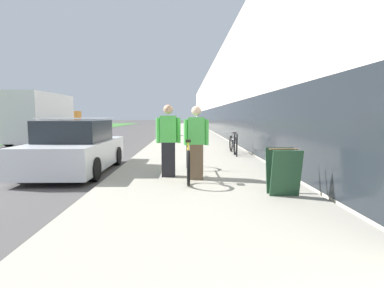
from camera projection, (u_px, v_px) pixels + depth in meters
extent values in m
cube|color=gray|center=(189.00, 134.00, 26.37)|extent=(4.52, 70.00, 0.11)
cube|color=beige|center=(252.00, 101.00, 34.20)|extent=(10.00, 70.00, 6.58)
cube|color=#1E2328|center=(208.00, 119.00, 34.28)|extent=(0.10, 63.00, 2.20)
cube|color=#3D7533|center=(51.00, 132.00, 30.03)|extent=(6.92, 70.00, 0.03)
torus|color=black|center=(188.00, 155.00, 8.59)|extent=(0.06, 0.78, 0.78)
torus|color=black|center=(188.00, 168.00, 6.44)|extent=(0.06, 0.78, 0.78)
cylinder|color=yellow|center=(188.00, 151.00, 7.49)|extent=(0.04, 1.84, 0.04)
cylinder|color=yellow|center=(188.00, 158.00, 7.07)|extent=(0.04, 1.09, 0.36)
cylinder|color=yellow|center=(188.00, 148.00, 6.79)|extent=(0.03, 0.03, 0.32)
cube|color=black|center=(188.00, 141.00, 6.77)|extent=(0.11, 0.22, 0.05)
cylinder|color=yellow|center=(188.00, 141.00, 8.38)|extent=(0.03, 0.03, 0.34)
cylinder|color=silver|center=(188.00, 135.00, 8.37)|extent=(0.52, 0.03, 0.03)
cube|color=brown|center=(196.00, 162.00, 7.13)|extent=(0.32, 0.23, 0.84)
cube|color=#4CB74C|center=(196.00, 131.00, 7.06)|extent=(0.39, 0.23, 0.64)
cylinder|color=#4CB74C|center=(186.00, 132.00, 7.06)|extent=(0.10, 0.10, 0.61)
cylinder|color=#4CB74C|center=(207.00, 132.00, 7.07)|extent=(0.10, 0.10, 0.61)
sphere|color=beige|center=(196.00, 111.00, 7.02)|extent=(0.23, 0.23, 0.23)
cube|color=black|center=(168.00, 159.00, 7.44)|extent=(0.33, 0.24, 0.86)
cube|color=#4CB74C|center=(168.00, 129.00, 7.37)|extent=(0.40, 0.24, 0.66)
cylinder|color=#4CB74C|center=(158.00, 130.00, 7.37)|extent=(0.10, 0.10, 0.62)
cylinder|color=#4CB74C|center=(178.00, 130.00, 7.38)|extent=(0.10, 0.10, 0.62)
sphere|color=tan|center=(168.00, 109.00, 7.33)|extent=(0.23, 0.23, 0.23)
cylinder|color=black|center=(237.00, 146.00, 11.04)|extent=(0.05, 0.05, 0.82)
cylinder|color=black|center=(234.00, 144.00, 11.59)|extent=(0.05, 0.05, 0.82)
cylinder|color=black|center=(236.00, 134.00, 11.28)|extent=(0.05, 0.55, 0.05)
torus|color=black|center=(231.00, 143.00, 12.66)|extent=(0.06, 0.69, 0.69)
torus|color=black|center=(235.00, 146.00, 11.62)|extent=(0.06, 0.69, 0.69)
cylinder|color=#B7BCC1|center=(233.00, 139.00, 12.12)|extent=(0.04, 0.88, 0.04)
cylinder|color=#B7BCC1|center=(234.00, 142.00, 11.93)|extent=(0.04, 0.54, 0.32)
cylinder|color=#B7BCC1|center=(234.00, 137.00, 11.78)|extent=(0.03, 0.03, 0.29)
cube|color=black|center=(235.00, 133.00, 11.76)|extent=(0.11, 0.22, 0.05)
cylinder|color=#B7BCC1|center=(231.00, 135.00, 12.54)|extent=(0.03, 0.03, 0.30)
cylinder|color=silver|center=(231.00, 131.00, 12.53)|extent=(0.52, 0.03, 0.03)
cube|color=#23472D|center=(286.00, 174.00, 5.53)|extent=(0.56, 0.20, 0.89)
cube|color=#23472D|center=(280.00, 170.00, 5.89)|extent=(0.56, 0.20, 0.89)
cylinder|color=#93704C|center=(284.00, 149.00, 5.67)|extent=(0.56, 0.03, 0.03)
cube|color=silver|center=(76.00, 154.00, 8.57)|extent=(1.86, 4.10, 0.75)
cube|color=#1E2328|center=(75.00, 131.00, 8.51)|extent=(1.60, 2.05, 0.59)
cylinder|color=silver|center=(80.00, 118.00, 8.92)|extent=(1.98, 0.04, 0.04)
cylinder|color=silver|center=(69.00, 119.00, 8.03)|extent=(1.98, 0.04, 0.04)
cylinder|color=black|center=(63.00, 156.00, 9.80)|extent=(0.22, 0.60, 0.60)
cylinder|color=black|center=(116.00, 156.00, 9.84)|extent=(0.22, 0.60, 0.60)
cylinder|color=black|center=(23.00, 170.00, 7.35)|extent=(0.22, 0.60, 0.60)
cylinder|color=black|center=(94.00, 169.00, 7.39)|extent=(0.22, 0.60, 0.60)
cube|color=orange|center=(62.00, 124.00, 20.26)|extent=(2.14, 1.67, 1.71)
cube|color=white|center=(37.00, 117.00, 16.89)|extent=(2.33, 5.02, 2.64)
cylinder|color=black|center=(43.00, 134.00, 19.87)|extent=(0.28, 0.84, 0.84)
cylinder|color=black|center=(75.00, 134.00, 19.92)|extent=(0.28, 0.84, 0.84)
cylinder|color=black|center=(8.00, 138.00, 15.97)|extent=(0.28, 0.84, 0.84)
cylinder|color=black|center=(49.00, 138.00, 16.02)|extent=(0.28, 0.84, 0.84)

